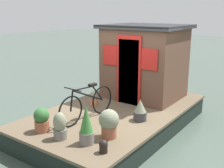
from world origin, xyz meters
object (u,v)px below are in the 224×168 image
Objects in this scene: potted_plant_thyme at (60,126)px; potted_plant_succulent at (109,123)px; potted_plant_ivy at (42,120)px; potted_plant_fern at (86,126)px; potted_plant_geranium at (140,110)px; houseboat_cabin at (145,61)px; mooring_bollard at (103,146)px; bicycle at (87,104)px; potted_plant_sage at (94,98)px.

potted_plant_succulent is at bearing -50.99° from potted_plant_thyme.
potted_plant_ivy is 0.87× the size of potted_plant_succulent.
potted_plant_fern reaches higher than potted_plant_geranium.
houseboat_cabin reaches higher than potted_plant_thyme.
potted_plant_geranium is at bearing -8.26° from potted_plant_fern.
houseboat_cabin is at bearing 10.70° from potted_plant_fern.
mooring_bollard is (-0.09, -0.46, -0.23)m from potted_plant_fern.
bicycle is at bearing 123.03° from potted_plant_geranium.
potted_plant_sage is 0.74× the size of potted_plant_thyme.
potted_plant_fern reaches higher than potted_plant_thyme.
mooring_bollard is at bearing -137.01° from potted_plant_sage.
bicycle reaches higher than potted_plant_succulent.
potted_plant_succulent reaches higher than potted_plant_ivy.
houseboat_cabin reaches higher than potted_plant_ivy.
potted_plant_sage is (0.84, 0.50, -0.19)m from bicycle.
potted_plant_geranium is at bearing -2.38° from potted_plant_succulent.
bicycle is at bearing 176.13° from houseboat_cabin.
potted_plant_sage is 1.95m from potted_plant_succulent.
potted_plant_fern is at bearing 158.12° from potted_plant_succulent.
potted_plant_sage is 1.50m from potted_plant_geranium.
houseboat_cabin is at bearing -8.39° from potted_plant_ivy.
mooring_bollard is at bearing -89.22° from potted_plant_ivy.
potted_plant_thyme is 2.25× the size of mooring_bollard.
potted_plant_ivy is at bearing 113.73° from potted_plant_succulent.
potted_plant_succulent reaches higher than potted_plant_geranium.
potted_plant_geranium reaches higher than mooring_bollard.
potted_plant_fern reaches higher than mooring_bollard.
potted_plant_thyme is (-1.06, -0.22, -0.12)m from bicycle.
potted_plant_thyme reaches higher than mooring_bollard.
houseboat_cabin is at bearing 26.78° from potted_plant_geranium.
potted_plant_fern is 0.57m from potted_plant_thyme.
potted_plant_sage is 0.53× the size of potted_plant_fern.
houseboat_cabin reaches higher than potted_plant_sage.
potted_plant_succulent is at bearing 27.27° from mooring_bollard.
mooring_bollard is at bearing -171.99° from potted_plant_geranium.
houseboat_cabin is 5.53× the size of potted_plant_sage.
potted_plant_geranium is at bearing -153.22° from houseboat_cabin.
potted_plant_thyme is 1.09× the size of potted_plant_geranium.
potted_plant_fern is (-0.92, -0.76, -0.03)m from bicycle.
bicycle reaches higher than mooring_bollard.
potted_plant_ivy reaches higher than mooring_bollard.
mooring_bollard is at bearing -87.27° from potted_plant_thyme.
potted_plant_succulent is 1.12m from potted_plant_geranium.
houseboat_cabin is 3.80× the size of potted_plant_succulent.
potted_plant_sage is 1.88m from potted_plant_ivy.
potted_plant_ivy is at bearing 141.64° from potted_plant_geranium.
potted_plant_thyme is (-0.14, 0.55, -0.10)m from potted_plant_fern.
bicycle is 1.09m from potted_plant_ivy.
houseboat_cabin is 1.27× the size of bicycle.
potted_plant_thyme is (-0.03, -0.55, 0.00)m from potted_plant_ivy.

